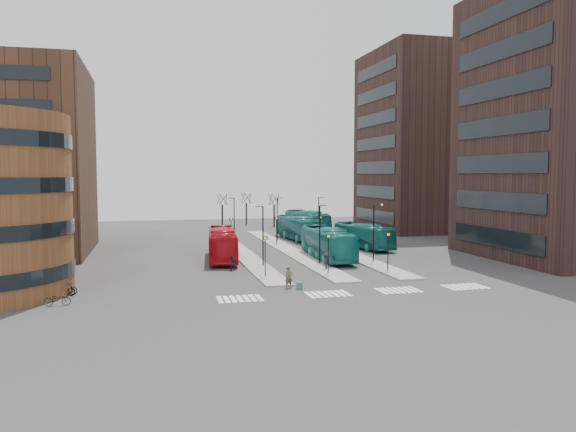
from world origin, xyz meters
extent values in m
plane|color=#2E2E30|center=(0.00, 0.00, 0.00)|extent=(160.00, 160.00, 0.00)
cube|color=gray|center=(-4.00, 30.00, 0.07)|extent=(2.50, 45.00, 0.15)
cube|color=gray|center=(2.00, 30.00, 0.07)|extent=(2.50, 45.00, 0.15)
cube|color=gray|center=(8.00, 30.00, 0.07)|extent=(2.50, 45.00, 0.15)
cube|color=navy|center=(-2.71, 6.23, 0.30)|extent=(0.60, 0.55, 0.60)
imported|color=#B00D16|center=(-6.83, 23.57, 1.73)|extent=(4.19, 12.68, 3.47)
imported|color=#167070|center=(4.55, 21.38, 1.75)|extent=(3.27, 12.67, 3.51)
imported|color=#156A68|center=(6.13, 39.90, 1.71)|extent=(3.75, 12.45, 3.42)
imported|color=#136360|center=(11.85, 29.23, 1.57)|extent=(4.37, 11.56, 3.14)
imported|color=#166F6F|center=(9.70, 48.01, 1.81)|extent=(4.29, 13.25, 3.63)
imported|color=brown|center=(-3.44, 6.95, 0.90)|extent=(0.70, 0.49, 1.80)
imported|color=black|center=(-6.87, 16.36, 0.75)|extent=(0.90, 0.81, 1.51)
imported|color=black|center=(3.11, 15.41, 0.85)|extent=(0.66, 1.07, 1.71)
imported|color=black|center=(2.18, 14.68, 0.85)|extent=(1.09, 1.27, 1.70)
imported|color=gray|center=(-21.00, 4.85, 0.47)|extent=(1.80, 0.69, 0.93)
imported|color=gray|center=(-21.00, 8.11, 0.49)|extent=(1.68, 0.64, 0.98)
imported|color=gray|center=(-21.00, 8.63, 0.50)|extent=(2.00, 1.14, 1.00)
cube|color=silver|center=(-9.50, 4.00, 0.01)|extent=(0.35, 2.40, 0.01)
cube|color=silver|center=(-9.00, 4.00, 0.01)|extent=(0.35, 2.40, 0.01)
cube|color=silver|center=(-8.50, 4.00, 0.01)|extent=(0.35, 2.40, 0.01)
cube|color=silver|center=(-8.00, 4.00, 0.01)|extent=(0.35, 2.40, 0.01)
cube|color=silver|center=(-7.50, 4.00, 0.01)|extent=(0.35, 2.40, 0.01)
cube|color=silver|center=(-7.00, 4.00, 0.01)|extent=(0.35, 2.40, 0.01)
cube|color=silver|center=(-6.50, 4.00, 0.01)|extent=(0.35, 2.40, 0.01)
cube|color=silver|center=(-2.50, 4.00, 0.01)|extent=(0.35, 2.40, 0.01)
cube|color=silver|center=(-2.00, 4.00, 0.01)|extent=(0.35, 2.40, 0.01)
cube|color=silver|center=(-1.50, 4.00, 0.01)|extent=(0.35, 2.40, 0.01)
cube|color=silver|center=(-1.00, 4.00, 0.01)|extent=(0.35, 2.40, 0.01)
cube|color=silver|center=(-0.50, 4.00, 0.01)|extent=(0.35, 2.40, 0.01)
cube|color=silver|center=(0.00, 4.00, 0.01)|extent=(0.35, 2.40, 0.01)
cube|color=silver|center=(0.50, 4.00, 0.01)|extent=(0.35, 2.40, 0.01)
cube|color=silver|center=(3.50, 4.00, 0.01)|extent=(0.35, 2.40, 0.01)
cube|color=silver|center=(4.00, 4.00, 0.01)|extent=(0.35, 2.40, 0.01)
cube|color=silver|center=(4.50, 4.00, 0.01)|extent=(0.35, 2.40, 0.01)
cube|color=silver|center=(5.00, 4.00, 0.01)|extent=(0.35, 2.40, 0.01)
cube|color=silver|center=(5.50, 4.00, 0.01)|extent=(0.35, 2.40, 0.01)
cube|color=silver|center=(6.00, 4.00, 0.01)|extent=(0.35, 2.40, 0.01)
cube|color=silver|center=(6.50, 4.00, 0.01)|extent=(0.35, 2.40, 0.01)
cube|color=silver|center=(9.50, 4.00, 0.01)|extent=(0.35, 2.40, 0.01)
cube|color=silver|center=(10.00, 4.00, 0.01)|extent=(0.35, 2.40, 0.01)
cube|color=silver|center=(10.50, 4.00, 0.01)|extent=(0.35, 2.40, 0.01)
cube|color=silver|center=(11.00, 4.00, 0.01)|extent=(0.35, 2.40, 0.01)
cube|color=silver|center=(11.50, 4.00, 0.01)|extent=(0.35, 2.40, 0.01)
cube|color=silver|center=(12.00, 4.00, 0.01)|extent=(0.35, 2.40, 0.01)
cube|color=silver|center=(12.50, 4.00, 0.01)|extent=(0.35, 2.40, 0.01)
cube|color=black|center=(21.94, 16.00, 2.50)|extent=(0.12, 16.00, 2.00)
cube|color=black|center=(21.94, 16.00, 6.50)|extent=(0.12, 16.00, 2.00)
cube|color=black|center=(21.94, 16.00, 10.50)|extent=(0.12, 16.00, 2.00)
cube|color=black|center=(21.94, 16.00, 14.50)|extent=(0.12, 16.00, 2.00)
cube|color=black|center=(21.94, 16.00, 18.50)|extent=(0.12, 16.00, 2.00)
cube|color=black|center=(21.94, 16.00, 22.50)|extent=(0.12, 16.00, 2.00)
cube|color=black|center=(21.94, 16.00, 26.50)|extent=(0.12, 16.00, 2.00)
cube|color=#311F1B|center=(32.00, 50.00, 15.00)|extent=(20.00, 20.00, 30.00)
cube|color=black|center=(21.94, 50.00, 2.50)|extent=(0.12, 16.00, 2.00)
cube|color=black|center=(21.94, 50.00, 6.50)|extent=(0.12, 16.00, 2.00)
cube|color=black|center=(21.94, 50.00, 10.50)|extent=(0.12, 16.00, 2.00)
cube|color=black|center=(21.94, 50.00, 14.50)|extent=(0.12, 16.00, 2.00)
cube|color=black|center=(21.94, 50.00, 18.50)|extent=(0.12, 16.00, 2.00)
cube|color=black|center=(21.94, 50.00, 22.50)|extent=(0.12, 16.00, 2.00)
cube|color=black|center=(21.94, 50.00, 26.50)|extent=(0.12, 16.00, 2.00)
cylinder|color=black|center=(-4.40, 12.00, 1.90)|extent=(0.10, 0.10, 3.50)
cube|color=black|center=(-4.40, 12.00, 3.65)|extent=(0.45, 0.10, 0.30)
cube|color=yellow|center=(-4.40, 11.94, 3.65)|extent=(0.20, 0.02, 0.20)
cylinder|color=black|center=(-4.40, 34.00, 1.90)|extent=(0.10, 0.10, 3.50)
cube|color=black|center=(-4.40, 34.00, 3.65)|extent=(0.45, 0.10, 0.30)
cube|color=yellow|center=(-4.40, 33.94, 3.65)|extent=(0.20, 0.02, 0.20)
cylinder|color=black|center=(1.60, 12.00, 1.90)|extent=(0.10, 0.10, 3.50)
cube|color=black|center=(1.60, 12.00, 3.65)|extent=(0.45, 0.10, 0.30)
cube|color=yellow|center=(1.60, 11.94, 3.65)|extent=(0.20, 0.02, 0.20)
cylinder|color=black|center=(1.60, 34.00, 1.90)|extent=(0.10, 0.10, 3.50)
cube|color=black|center=(1.60, 34.00, 3.65)|extent=(0.45, 0.10, 0.30)
cube|color=yellow|center=(1.60, 33.94, 3.65)|extent=(0.20, 0.02, 0.20)
cylinder|color=black|center=(7.60, 12.00, 1.90)|extent=(0.10, 0.10, 3.50)
cube|color=black|center=(7.60, 12.00, 3.65)|extent=(0.45, 0.10, 0.30)
cube|color=yellow|center=(7.60, 11.94, 3.65)|extent=(0.20, 0.02, 0.20)
cylinder|color=black|center=(7.60, 34.00, 1.90)|extent=(0.10, 0.10, 3.50)
cube|color=black|center=(7.60, 34.00, 3.65)|extent=(0.45, 0.10, 0.30)
cube|color=yellow|center=(7.60, 33.94, 3.65)|extent=(0.20, 0.02, 0.20)
cylinder|color=black|center=(-3.40, 18.00, 3.15)|extent=(0.14, 0.14, 6.00)
cylinder|color=black|center=(-3.85, 18.00, 6.15)|extent=(0.90, 0.08, 0.08)
sphere|color=silver|center=(-4.30, 18.00, 6.15)|extent=(0.24, 0.24, 0.24)
cylinder|color=black|center=(-3.40, 38.00, 3.15)|extent=(0.14, 0.14, 6.00)
cylinder|color=black|center=(-3.85, 38.00, 6.15)|extent=(0.90, 0.08, 0.08)
sphere|color=silver|center=(-4.30, 38.00, 6.15)|extent=(0.24, 0.24, 0.24)
cylinder|color=black|center=(2.60, 18.00, 3.15)|extent=(0.14, 0.14, 6.00)
cylinder|color=black|center=(3.05, 18.00, 6.15)|extent=(0.90, 0.08, 0.08)
sphere|color=silver|center=(3.50, 18.00, 6.15)|extent=(0.24, 0.24, 0.24)
cylinder|color=black|center=(2.60, 38.00, 3.15)|extent=(0.14, 0.14, 6.00)
cylinder|color=black|center=(3.05, 38.00, 6.15)|extent=(0.90, 0.08, 0.08)
sphere|color=silver|center=(3.50, 38.00, 6.15)|extent=(0.24, 0.24, 0.24)
cylinder|color=black|center=(8.60, 18.00, 3.15)|extent=(0.14, 0.14, 6.00)
cylinder|color=black|center=(9.05, 18.00, 6.15)|extent=(0.90, 0.08, 0.08)
sphere|color=silver|center=(9.50, 18.00, 6.15)|extent=(0.24, 0.24, 0.24)
cylinder|color=black|center=(8.60, 38.00, 3.15)|extent=(0.14, 0.14, 6.00)
cylinder|color=black|center=(9.05, 38.00, 6.15)|extent=(0.90, 0.08, 0.08)
sphere|color=silver|center=(9.50, 38.00, 6.15)|extent=(0.24, 0.24, 0.24)
cylinder|color=black|center=(-2.00, 62.00, 2.00)|extent=(0.30, 0.30, 4.00)
cylinder|color=black|center=(-1.30, 62.00, 4.90)|extent=(0.10, 1.56, 1.95)
cylinder|color=black|center=(-1.78, 62.67, 4.90)|extent=(1.48, 0.59, 1.97)
cylinder|color=black|center=(-2.57, 62.41, 4.90)|extent=(0.90, 1.31, 1.99)
cylinder|color=black|center=(-2.57, 61.59, 4.90)|extent=(0.89, 1.31, 1.99)
cylinder|color=black|center=(-1.79, 61.33, 4.90)|extent=(1.48, 0.58, 1.97)
cylinder|color=black|center=(3.00, 66.00, 2.00)|extent=(0.30, 0.30, 4.00)
cylinder|color=black|center=(3.70, 66.00, 4.90)|extent=(0.10, 1.56, 1.95)
cylinder|color=black|center=(3.22, 66.67, 4.90)|extent=(1.48, 0.59, 1.97)
cylinder|color=black|center=(2.43, 66.41, 4.90)|extent=(0.90, 1.31, 1.99)
cylinder|color=black|center=(2.43, 65.59, 4.90)|extent=(0.89, 1.31, 1.99)
cylinder|color=black|center=(3.21, 65.33, 4.90)|extent=(1.48, 0.58, 1.97)
cylinder|color=black|center=(7.00, 60.00, 2.00)|extent=(0.30, 0.30, 4.00)
cylinder|color=black|center=(7.70, 60.00, 4.90)|extent=(0.10, 1.56, 1.95)
cylinder|color=black|center=(7.22, 60.67, 4.90)|extent=(1.48, 0.59, 1.97)
cylinder|color=black|center=(6.43, 60.41, 4.90)|extent=(0.90, 1.31, 1.99)
cylinder|color=black|center=(6.43, 59.59, 4.90)|extent=(0.89, 1.31, 1.99)
cylinder|color=black|center=(7.21, 59.33, 4.90)|extent=(1.48, 0.58, 1.97)
camera|label=1|loc=(-14.44, -37.43, 9.36)|focal=35.00mm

